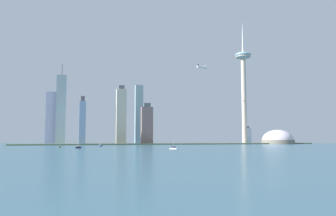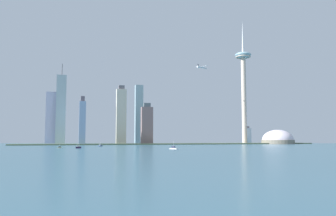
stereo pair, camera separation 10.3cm
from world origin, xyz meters
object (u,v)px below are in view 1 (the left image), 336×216
object	(u,v)px
skyscraper_4	(51,118)
boat_1	(100,146)
skyscraper_6	(61,110)
boat_0	(60,147)
skyscraper_5	(147,125)
skyscraper_0	(247,136)
skyscraper_2	(139,114)
boat_2	(173,148)
airplane	(202,67)
skyscraper_1	(82,122)
skyscraper_3	(121,116)
observation_tower	(243,76)
stadium_dome	(278,140)
boat_4	(78,147)

from	to	relation	value
skyscraper_4	boat_1	distance (m)	244.46
skyscraper_6	boat_0	xyz separation A→B (m)	(8.32, -272.31, -79.88)
skyscraper_5	skyscraper_0	bearing A→B (deg)	11.26
skyscraper_0	skyscraper_2	xyz separation A→B (m)	(-302.09, 33.75, 56.29)
skyscraper_0	boat_2	xyz separation A→B (m)	(-338.20, -407.24, -20.75)
boat_1	skyscraper_2	bearing A→B (deg)	21.11
boat_0	airplane	distance (m)	441.72
skyscraper_6	airplane	size ratio (longest dim) A/B	5.82
skyscraper_5	skyscraper_6	distance (m)	203.66
skyscraper_1	skyscraper_3	distance (m)	97.15
observation_tower	skyscraper_4	size ratio (longest dim) A/B	2.65
stadium_dome	skyscraper_2	bearing A→B (deg)	161.13
skyscraper_1	skyscraper_5	bearing A→B (deg)	4.85
observation_tower	airplane	distance (m)	131.11
skyscraper_4	skyscraper_6	size ratio (longest dim) A/B	0.66
skyscraper_2	boat_0	bearing A→B (deg)	-119.02
skyscraper_6	skyscraper_4	bearing A→B (deg)	123.26
observation_tower	skyscraper_3	world-z (taller)	observation_tower
boat_2	airplane	distance (m)	417.17
skyscraper_3	skyscraper_6	world-z (taller)	skyscraper_6
skyscraper_3	airplane	distance (m)	234.40
skyscraper_3	observation_tower	bearing A→B (deg)	-1.73
skyscraper_2	boat_4	size ratio (longest dim) A/B	19.36
observation_tower	boat_0	bearing A→B (deg)	-150.96
boat_0	boat_2	size ratio (longest dim) A/B	0.68
boat_4	observation_tower	bearing A→B (deg)	-148.58
observation_tower	boat_0	xyz separation A→B (m)	(-455.15, -252.75, -178.88)
skyscraper_4	skyscraper_6	xyz separation A→B (m)	(23.57, -35.94, 18.02)
skyscraper_6	skyscraper_0	bearing A→B (deg)	3.98
skyscraper_4	boat_4	distance (m)	342.85
skyscraper_1	skyscraper_3	world-z (taller)	skyscraper_3
skyscraper_0	skyscraper_6	world-z (taller)	skyscraper_6
stadium_dome	boat_4	size ratio (longest dim) A/B	10.30
skyscraper_0	skyscraper_1	size ratio (longest dim) A/B	0.44
observation_tower	boat_4	size ratio (longest dim) A/B	41.02
skyscraper_5	skyscraper_4	bearing A→B (deg)	164.69
stadium_dome	boat_4	bearing A→B (deg)	-154.07
skyscraper_4	skyscraper_5	world-z (taller)	skyscraper_4
skyscraper_2	skyscraper_6	distance (m)	208.90
skyscraper_1	skyscraper_0	bearing A→B (deg)	9.13
skyscraper_0	skyscraper_4	bearing A→B (deg)	179.87
stadium_dome	skyscraper_5	size ratio (longest dim) A/B	0.84
stadium_dome	boat_2	bearing A→B (deg)	-139.76
skyscraper_3	boat_2	xyz separation A→B (m)	(22.27, -362.78, -66.65)
skyscraper_0	skyscraper_2	distance (m)	309.14
boat_2	airplane	world-z (taller)	airplane
skyscraper_2	airplane	bearing A→B (deg)	-39.30
stadium_dome	skyscraper_5	world-z (taller)	skyscraper_5
boat_1	boat_2	bearing A→B (deg)	-109.73
skyscraper_2	skyscraper_3	size ratio (longest dim) A/B	1.10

